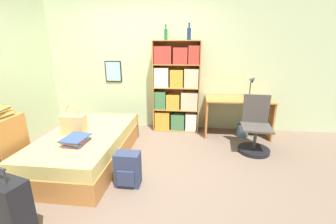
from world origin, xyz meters
The scene contains 14 objects.
ground_plane centered at (0.00, 0.00, 0.00)m, with size 14.00×14.00×0.00m, color #756051.
wall_back centered at (0.00, 1.62, 1.30)m, with size 10.00×0.09×2.60m.
bed centered at (-0.61, 0.02, 0.22)m, with size 1.09×1.95×0.45m.
handbag centered at (-0.74, -0.06, 0.60)m, with size 0.33×0.16×0.43m.
book_stack_on_bed centered at (-0.55, -0.38, 0.50)m, with size 0.31×0.37×0.10m.
suitcase centered at (-0.72, -1.42, 0.31)m, with size 0.63×0.35×0.74m.
bookcase centered at (0.61, 1.42, 0.84)m, with size 0.89×0.29×1.76m.
bottle_green centered at (0.40, 1.46, 1.86)m, with size 0.06×0.06×0.27m.
bottle_brown centered at (0.83, 1.39, 1.87)m, with size 0.07×0.07×0.29m.
desk centered at (1.78, 1.28, 0.51)m, with size 1.20×0.59×0.72m.
desk_lamp centered at (2.01, 1.35, 1.00)m, with size 0.16×0.11×0.42m.
desk_chair centered at (1.96, 0.62, 0.28)m, with size 0.50×0.50×0.91m.
backpack centered at (0.16, -0.53, 0.21)m, with size 0.30×0.22×0.44m.
waste_bin centered at (1.90, 1.22, 0.11)m, with size 0.22×0.22×0.22m.
Camera 1 is at (0.93, -2.89, 1.71)m, focal length 24.00 mm.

